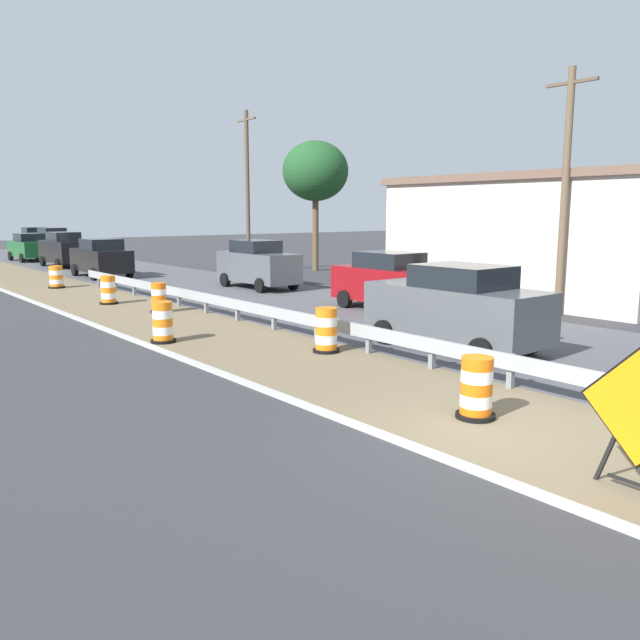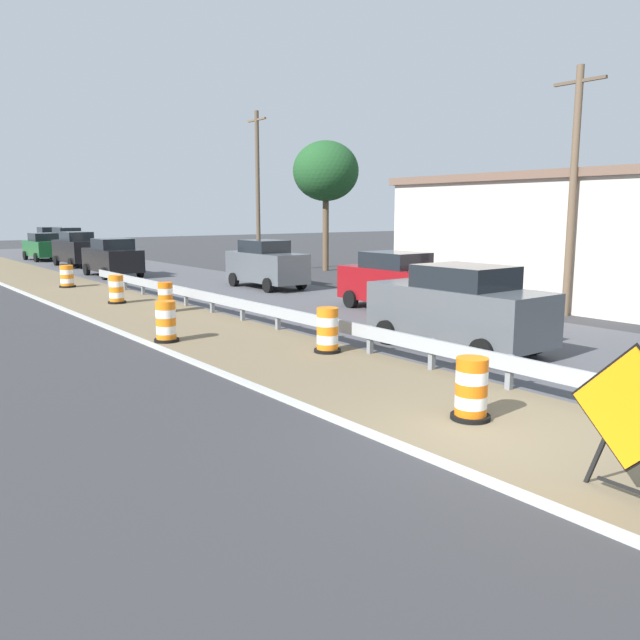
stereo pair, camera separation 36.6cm
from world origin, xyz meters
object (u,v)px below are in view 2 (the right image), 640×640
at_px(traffic_barrel_close, 327,332).
at_px(traffic_barrel_nearest, 471,392).
at_px(traffic_barrel_farthest, 67,277).
at_px(car_lead_far_lane, 44,247).
at_px(car_distant_c, 50,239).
at_px(traffic_barrel_mid, 166,323).
at_px(car_lead_near_lane, 76,249).
at_px(car_trailing_near_lane, 398,282).
at_px(car_distant_a, 266,264).
at_px(warning_sign_diamond, 631,415).
at_px(traffic_barrel_far, 116,291).
at_px(utility_pole_near, 573,189).
at_px(traffic_barrel_farther, 166,299).
at_px(car_distant_b, 112,258).
at_px(car_mid_far_lane, 68,241).
at_px(car_trailing_far_lane, 459,308).

bearing_deg(traffic_barrel_close, traffic_barrel_nearest, -103.27).
height_order(traffic_barrel_close, traffic_barrel_farthest, traffic_barrel_close).
xyz_separation_m(car_lead_far_lane, car_distant_c, (3.34, 10.80, 0.08)).
height_order(traffic_barrel_mid, car_lead_near_lane, car_lead_near_lane).
bearing_deg(traffic_barrel_farthest, traffic_barrel_close, -86.87).
relative_size(car_trailing_near_lane, car_distant_a, 1.03).
height_order(warning_sign_diamond, car_lead_far_lane, car_lead_far_lane).
bearing_deg(traffic_barrel_far, car_trailing_near_lane, -47.25).
xyz_separation_m(car_trailing_near_lane, car_lead_far_lane, (-3.53, 32.63, -0.05)).
bearing_deg(traffic_barrel_far, utility_pole_near, -47.84).
bearing_deg(car_trailing_near_lane, car_distant_c, -179.44).
relative_size(traffic_barrel_farther, car_distant_b, 0.23).
relative_size(car_mid_far_lane, car_distant_a, 1.01).
relative_size(traffic_barrel_farthest, car_trailing_far_lane, 0.22).
distance_m(traffic_barrel_farther, car_mid_far_lane, 33.78).
bearing_deg(warning_sign_diamond, traffic_barrel_close, -101.92).
xyz_separation_m(car_trailing_near_lane, car_distant_b, (-3.72, 18.13, -0.01)).
bearing_deg(traffic_barrel_nearest, traffic_barrel_farthest, 89.23).
bearing_deg(car_lead_far_lane, car_mid_far_lane, -33.38).
xyz_separation_m(car_distant_a, utility_pole_near, (3.69, -12.87, 3.10)).
xyz_separation_m(traffic_barrel_nearest, traffic_barrel_mid, (-1.32, 9.29, 0.02)).
xyz_separation_m(traffic_barrel_close, car_lead_near_lane, (2.95, 29.85, 0.59)).
relative_size(traffic_barrel_mid, car_lead_far_lane, 0.26).
bearing_deg(utility_pole_near, car_distant_b, 108.35).
distance_m(traffic_barrel_far, car_trailing_near_lane, 10.71).
height_order(traffic_barrel_nearest, traffic_barrel_mid, traffic_barrel_mid).
relative_size(traffic_barrel_far, car_lead_near_lane, 0.24).
distance_m(traffic_barrel_mid, utility_pole_near, 13.69).
bearing_deg(traffic_barrel_far, traffic_barrel_mid, -101.08).
bearing_deg(traffic_barrel_far, car_distant_c, 78.76).
distance_m(traffic_barrel_close, car_trailing_far_lane, 3.38).
xyz_separation_m(traffic_barrel_far, traffic_barrel_farther, (0.59, -3.17, -0.02)).
xyz_separation_m(traffic_barrel_farther, car_mid_far_lane, (6.35, 33.17, 0.63)).
bearing_deg(traffic_barrel_mid, car_distant_c, 78.79).
relative_size(traffic_barrel_nearest, traffic_barrel_far, 0.99).
relative_size(car_trailing_near_lane, car_mid_far_lane, 1.02).
distance_m(traffic_barrel_close, traffic_barrel_mid, 4.53).
height_order(traffic_barrel_far, car_trailing_far_lane, car_trailing_far_lane).
relative_size(traffic_barrel_mid, utility_pole_near, 0.14).
bearing_deg(car_lead_far_lane, traffic_barrel_far, 169.60).
relative_size(traffic_barrel_farther, car_mid_far_lane, 0.23).
distance_m(car_trailing_near_lane, car_lead_far_lane, 32.82).
relative_size(traffic_barrel_farther, car_distant_c, 0.26).
bearing_deg(warning_sign_diamond, car_mid_far_lane, -96.90).
xyz_separation_m(traffic_barrel_close, car_trailing_near_lane, (6.19, 3.88, 0.52)).
xyz_separation_m(traffic_barrel_far, car_distant_b, (3.54, 10.27, 0.54)).
bearing_deg(traffic_barrel_farther, car_trailing_far_lane, -72.21).
relative_size(car_trailing_near_lane, car_trailing_far_lane, 0.98).
xyz_separation_m(traffic_barrel_mid, traffic_barrel_farthest, (1.64, 14.64, -0.04)).
height_order(car_trailing_near_lane, car_distant_c, car_distant_c).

